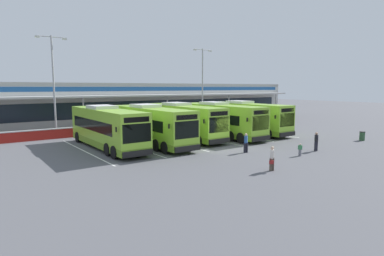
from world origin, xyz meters
TOP-DOWN VIEW (x-y plane):
  - ground_plane at (0.00, 0.00)m, footprint 200.00×200.00m
  - terminal_building at (-0.00, 26.91)m, footprint 70.00×13.00m
  - red_barrier_wall at (0.00, 14.50)m, footprint 60.00×0.40m
  - coach_bus_leftmost at (-8.41, 6.19)m, footprint 2.99×12.17m
  - coach_bus_left_centre at (-4.34, 5.54)m, footprint 2.99×12.17m
  - coach_bus_centre at (0.05, 6.68)m, footprint 2.99×12.17m
  - coach_bus_right_centre at (4.21, 5.42)m, footprint 2.99×12.17m
  - coach_bus_rightmost at (8.57, 5.70)m, footprint 2.99×12.17m
  - bay_stripe_far_west at (-10.50, 6.00)m, footprint 0.14×13.00m
  - bay_stripe_west at (-6.30, 6.00)m, footprint 0.14×13.00m
  - bay_stripe_mid_west at (-2.10, 6.00)m, footprint 0.14×13.00m
  - bay_stripe_centre at (2.10, 6.00)m, footprint 0.14×13.00m
  - bay_stripe_mid_east at (6.30, 6.00)m, footprint 0.14×13.00m
  - bay_stripe_east at (10.50, 6.00)m, footprint 0.14×13.00m
  - pedestrian_with_handbag at (-2.77, -7.69)m, footprint 0.62×0.51m
  - pedestrian_in_dark_coat at (5.40, -5.69)m, footprint 0.43×0.46m
  - pedestrian_child at (2.63, -6.04)m, footprint 0.28×0.28m
  - pedestrian_near_bin at (0.12, -2.58)m, footprint 0.51×0.36m
  - lamp_post_west at (-10.13, 16.87)m, footprint 3.24×0.28m
  - lamp_post_centre at (10.59, 16.48)m, footprint 3.24×0.28m
  - litter_bin at (14.09, -5.39)m, footprint 0.54×0.54m

SIDE VIEW (x-z plane):
  - ground_plane at x=0.00m, z-range 0.00..0.00m
  - bay_stripe_far_west at x=-10.50m, z-range 0.00..0.01m
  - bay_stripe_west at x=-6.30m, z-range 0.00..0.01m
  - bay_stripe_mid_west at x=-2.10m, z-range 0.00..0.01m
  - bay_stripe_centre at x=2.10m, z-range 0.00..0.01m
  - bay_stripe_mid_east at x=6.30m, z-range 0.00..0.01m
  - bay_stripe_east at x=10.50m, z-range 0.00..0.01m
  - litter_bin at x=14.09m, z-range 0.00..0.93m
  - pedestrian_child at x=2.63m, z-range 0.04..1.04m
  - red_barrier_wall at x=0.00m, z-range 0.01..1.10m
  - pedestrian_with_handbag at x=-2.77m, z-range 0.05..1.67m
  - pedestrian_in_dark_coat at x=5.40m, z-range 0.06..1.68m
  - pedestrian_near_bin at x=0.12m, z-range 0.06..1.68m
  - coach_bus_leftmost at x=-8.41m, z-range -0.10..3.68m
  - coach_bus_left_centre at x=-4.34m, z-range -0.10..3.68m
  - coach_bus_centre at x=0.05m, z-range -0.10..3.68m
  - coach_bus_right_centre at x=4.21m, z-range -0.10..3.68m
  - coach_bus_rightmost at x=8.57m, z-range -0.10..3.68m
  - terminal_building at x=0.00m, z-range 0.01..6.01m
  - lamp_post_west at x=-10.13m, z-range 0.79..11.79m
  - lamp_post_centre at x=10.59m, z-range 0.79..11.79m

